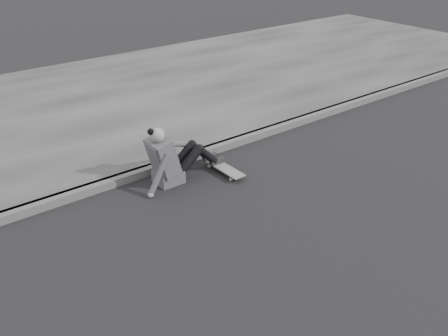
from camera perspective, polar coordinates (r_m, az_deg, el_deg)
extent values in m
plane|color=black|center=(5.42, 1.82, -12.09)|extent=(80.00, 80.00, 0.00)
cube|color=#535353|center=(7.22, -11.26, -1.11)|extent=(24.00, 0.16, 0.12)
cube|color=#3E3E3E|center=(9.81, -19.49, 5.64)|extent=(24.00, 6.00, 0.12)
cylinder|color=#9A9A95|center=(7.12, 0.79, -1.26)|extent=(0.03, 0.05, 0.05)
cylinder|color=#9A9A95|center=(7.21, 1.72, -0.91)|extent=(0.03, 0.05, 0.05)
cylinder|color=#9A9A95|center=(7.49, -1.69, 0.25)|extent=(0.03, 0.05, 0.05)
cylinder|color=#9A9A95|center=(7.57, -0.77, 0.57)|extent=(0.03, 0.05, 0.05)
cube|color=#2F2F32|center=(7.15, 1.26, -0.89)|extent=(0.16, 0.04, 0.03)
cube|color=#2F2F32|center=(7.51, -1.23, 0.60)|extent=(0.16, 0.04, 0.03)
cube|color=slate|center=(7.32, -0.02, 0.05)|extent=(0.20, 0.78, 0.02)
cube|color=#49494B|center=(7.10, -6.37, -0.96)|extent=(0.36, 0.34, 0.18)
cube|color=#49494B|center=(6.91, -7.01, 1.35)|extent=(0.37, 0.40, 0.57)
cube|color=#49494B|center=(6.80, -8.00, 1.95)|extent=(0.14, 0.30, 0.20)
cylinder|color=gray|center=(6.79, -7.48, 3.05)|extent=(0.09, 0.09, 0.08)
sphere|color=gray|center=(6.75, -7.60, 3.72)|extent=(0.20, 0.20, 0.20)
sphere|color=black|center=(6.70, -8.39, 4.13)|extent=(0.09, 0.09, 0.09)
cylinder|color=black|center=(7.09, -3.91, 0.89)|extent=(0.43, 0.13, 0.39)
cylinder|color=black|center=(7.23, -4.71, 1.39)|extent=(0.43, 0.13, 0.39)
cylinder|color=black|center=(7.24, -1.95, 1.50)|extent=(0.35, 0.11, 0.36)
cylinder|color=black|center=(7.38, -2.77, 1.99)|extent=(0.35, 0.11, 0.36)
sphere|color=black|center=(7.11, -2.85, 2.22)|extent=(0.13, 0.13, 0.13)
sphere|color=black|center=(7.25, -3.67, 2.70)|extent=(0.13, 0.13, 0.13)
cube|color=#262626|center=(7.41, -0.77, 0.80)|extent=(0.24, 0.08, 0.07)
cube|color=#262626|center=(7.54, -1.60, 1.28)|extent=(0.24, 0.08, 0.07)
cylinder|color=#49494B|center=(6.73, -7.46, -0.81)|extent=(0.38, 0.08, 0.58)
sphere|color=gray|center=(6.78, -8.37, -3.07)|extent=(0.08, 0.08, 0.08)
cylinder|color=#49494B|center=(7.12, -6.06, 2.75)|extent=(0.48, 0.08, 0.21)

